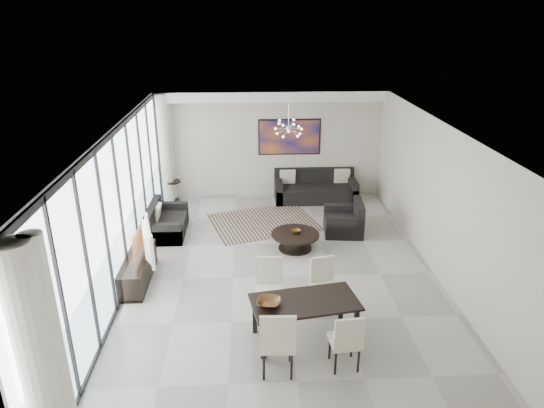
{
  "coord_description": "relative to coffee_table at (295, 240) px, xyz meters",
  "views": [
    {
      "loc": [
        -0.63,
        -8.2,
        4.83
      ],
      "look_at": [
        -0.17,
        0.68,
        1.25
      ],
      "focal_mm": 32.0,
      "sensor_mm": 36.0,
      "label": 1
    }
  ],
  "objects": [
    {
      "name": "loveseat",
      "position": [
        -2.9,
        0.94,
        0.03
      ],
      "size": [
        0.79,
        1.41,
        0.71
      ],
      "color": "black",
      "rests_on": "floor"
    },
    {
      "name": "armchair",
      "position": [
        1.23,
        0.76,
        0.05
      ],
      "size": [
        0.93,
        0.98,
        0.76
      ],
      "color": "black",
      "rests_on": "floor"
    },
    {
      "name": "side_table",
      "position": [
        -3.01,
        2.98,
        0.18
      ],
      "size": [
        0.42,
        0.42,
        0.58
      ],
      "color": "black",
      "rests_on": "floor"
    },
    {
      "name": "rug",
      "position": [
        -0.64,
        1.43,
        -0.2
      ],
      "size": [
        2.85,
        2.48,
        0.01
      ],
      "primitive_type": "cube",
      "rotation": [
        0.0,
        0.0,
        0.29
      ],
      "color": "black",
      "rests_on": "floor"
    },
    {
      "name": "window_wall",
      "position": [
        -3.22,
        -1.17,
        1.26
      ],
      "size": [
        0.37,
        8.95,
        2.9
      ],
      "color": "white",
      "rests_on": "floor"
    },
    {
      "name": "chandelier",
      "position": [
        -0.06,
        1.33,
        2.14
      ],
      "size": [
        0.66,
        0.66,
        0.71
      ],
      "color": "silver",
      "rests_on": "room_shell"
    },
    {
      "name": "dining_chair_ne",
      "position": [
        0.27,
        -2.22,
        0.32
      ],
      "size": [
        0.51,
        0.51,
        0.93
      ],
      "color": "beige",
      "rests_on": "floor"
    },
    {
      "name": "dining_chair_sw",
      "position": [
        -0.63,
        -3.9,
        0.41
      ],
      "size": [
        0.51,
        0.51,
        1.07
      ],
      "color": "beige",
      "rests_on": "floor"
    },
    {
      "name": "bowl_coffee",
      "position": [
        0.02,
        0.04,
        0.19
      ],
      "size": [
        0.25,
        0.25,
        0.07
      ],
      "primitive_type": "imported",
      "rotation": [
        0.0,
        0.0,
        -0.15
      ],
      "color": "brown",
      "rests_on": "coffee_table"
    },
    {
      "name": "dining_table",
      "position": [
        -0.16,
        -3.08,
        0.39
      ],
      "size": [
        1.75,
        1.09,
        0.68
      ],
      "color": "black",
      "rests_on": "floor"
    },
    {
      "name": "tv_console",
      "position": [
        -3.12,
        -1.18,
        0.04
      ],
      "size": [
        0.45,
        1.59,
        0.5
      ],
      "primitive_type": "cube",
      "color": "black",
      "rests_on": "floor"
    },
    {
      "name": "television",
      "position": [
        -2.96,
        -1.17,
        0.62
      ],
      "size": [
        0.44,
        1.15,
        0.66
      ],
      "primitive_type": "imported",
      "rotation": [
        0.0,
        0.0,
        1.83
      ],
      "color": "gray",
      "rests_on": "tv_console"
    },
    {
      "name": "bowl_dining",
      "position": [
        -0.71,
        -3.16,
        0.52
      ],
      "size": [
        0.43,
        0.43,
        0.09
      ],
      "primitive_type": "imported",
      "rotation": [
        0.0,
        0.0,
        -0.24
      ],
      "color": "brown",
      "rests_on": "dining_table"
    },
    {
      "name": "coffee_table",
      "position": [
        0.0,
        0.0,
        0.0
      ],
      "size": [
        1.04,
        1.04,
        0.36
      ],
      "color": "black",
      "rests_on": "floor"
    },
    {
      "name": "soffit",
      "position": [
        -0.36,
        3.13,
        2.56
      ],
      "size": [
        5.98,
        0.4,
        0.26
      ],
      "primitive_type": "cube",
      "color": "white",
      "rests_on": "room_shell"
    },
    {
      "name": "dining_chair_nw",
      "position": [
        -0.67,
        -2.31,
        0.36
      ],
      "size": [
        0.47,
        0.47,
        0.99
      ],
      "color": "beige",
      "rests_on": "floor"
    },
    {
      "name": "dining_chair_se",
      "position": [
        0.35,
        -3.83,
        0.33
      ],
      "size": [
        0.46,
        0.46,
        0.93
      ],
      "color": "beige",
      "rests_on": "floor"
    },
    {
      "name": "sofa_main",
      "position": [
        0.83,
        2.9,
        0.06
      ],
      "size": [
        2.19,
        0.9,
        0.8
      ],
      "color": "black",
      "rests_on": "floor"
    },
    {
      "name": "room_shell",
      "position": [
        0.1,
        -1.17,
        1.24
      ],
      "size": [
        6.0,
        9.0,
        2.9
      ],
      "color": "#A8A39B",
      "rests_on": "ground"
    },
    {
      "name": "painting",
      "position": [
        0.14,
        3.3,
        1.44
      ],
      "size": [
        1.68,
        0.04,
        0.98
      ],
      "primitive_type": "cube",
      "color": "#C3571B",
      "rests_on": "room_shell"
    }
  ]
}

